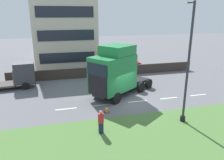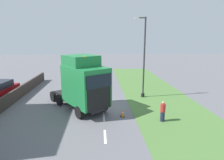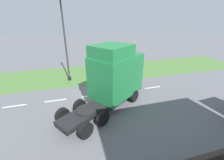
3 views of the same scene
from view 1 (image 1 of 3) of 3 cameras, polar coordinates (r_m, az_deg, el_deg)
The scene contains 11 objects.
ground_plane at distance 19.96m, azimuth 4.74°, elevation -5.78°, with size 120.00×120.00×0.00m, color slate.
grass_verge at distance 15.05m, azimuth 12.59°, elevation -14.21°, with size 7.00×44.00×0.01m.
lane_markings at distance 20.19m, azimuth 6.63°, elevation -5.56°, with size 0.16×14.60×0.00m.
boundary_wall at distance 27.96m, azimuth -1.36°, elevation 2.29°, with size 0.25×24.00×1.24m.
building_block at distance 35.41m, azimuth -12.39°, elevation 12.37°, with size 11.01×8.65×11.30m.
lorry_cab at distance 20.41m, azimuth 0.73°, elevation 2.18°, with size 6.25×7.37×5.07m.
flatbed_truck at distance 25.40m, azimuth -22.95°, elevation 1.34°, with size 2.61×6.07×2.74m.
parked_car at distance 30.20m, azimuth 2.78°, elevation 4.04°, with size 2.26×4.93×1.95m.
lamp_post at distance 16.12m, azimuth 19.04°, elevation 2.41°, with size 1.31×0.37×8.50m.
pedestrian at distance 14.73m, azimuth -2.91°, elevation -10.95°, with size 0.39×0.39×1.64m.
traffic_cone_lead at distance 17.82m, azimuth -1.41°, elevation -7.63°, with size 0.36×0.36×0.58m.
Camera 1 is at (-17.31, 6.28, 7.69)m, focal length 35.00 mm.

